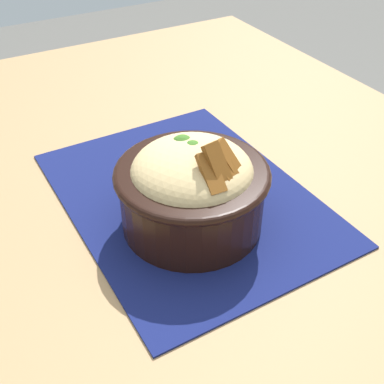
% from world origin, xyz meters
% --- Properties ---
extents(table, '(1.18, 0.92, 0.72)m').
position_xyz_m(table, '(0.00, 0.00, 0.65)').
color(table, '#99754C').
rests_on(table, ground_plane).
extents(placemat, '(0.42, 0.31, 0.00)m').
position_xyz_m(placemat, '(-0.03, 0.02, 0.72)').
color(placemat, '#11194C').
rests_on(placemat, table).
extents(bowl, '(0.19, 0.19, 0.14)m').
position_xyz_m(bowl, '(-0.09, 0.04, 0.78)').
color(bowl, black).
rests_on(bowl, placemat).
extents(fork, '(0.03, 0.13, 0.00)m').
position_xyz_m(fork, '(0.09, 0.00, 0.72)').
color(fork, silver).
rests_on(fork, placemat).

